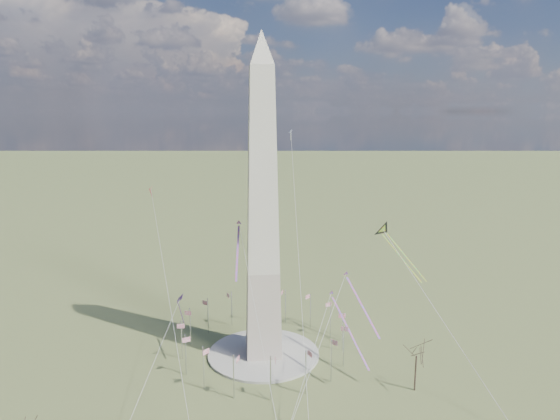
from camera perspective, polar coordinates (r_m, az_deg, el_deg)
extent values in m
plane|color=#43582C|center=(168.70, -1.88, -16.20)|extent=(2000.00, 2000.00, 0.00)
cylinder|color=#A09E92|center=(168.52, -1.88, -16.08)|extent=(36.00, 36.00, 0.80)
pyramid|color=beige|center=(150.88, -2.13, 18.11)|extent=(9.90, 9.90, 10.00)
cylinder|color=silver|center=(169.46, 7.16, -13.71)|extent=(0.36, 0.36, 13.00)
cube|color=#AA162A|center=(168.47, 7.11, -11.89)|extent=(2.40, 0.08, 1.50)
cylinder|color=silver|center=(177.90, 5.79, -12.43)|extent=(0.36, 0.36, 13.00)
cube|color=#AA162A|center=(176.84, 5.58, -10.71)|extent=(2.25, 0.99, 1.50)
cylinder|color=silver|center=(184.53, 3.49, -11.50)|extent=(0.36, 0.36, 13.00)
cube|color=#AA162A|center=(183.25, 3.18, -9.87)|extent=(1.75, 1.75, 1.50)
cylinder|color=silver|center=(188.57, 0.63, -10.96)|extent=(0.36, 0.36, 13.00)
cube|color=#AA162A|center=(186.97, 0.24, -9.42)|extent=(0.99, 2.25, 1.50)
cylinder|color=silver|center=(189.58, -2.48, -10.85)|extent=(0.36, 0.36, 13.00)
cube|color=#AA162A|center=(187.59, -2.90, -9.36)|extent=(0.08, 2.40, 1.50)
cylinder|color=silver|center=(187.45, -5.54, -11.16)|extent=(0.36, 0.36, 13.00)
cube|color=#AA162A|center=(185.04, -5.95, -9.70)|extent=(0.99, 2.25, 1.50)
cylinder|color=silver|center=(182.42, -8.23, -11.87)|extent=(0.36, 0.36, 13.00)
cube|color=#AA162A|center=(179.61, -8.58, -10.43)|extent=(1.75, 1.75, 1.50)
cylinder|color=silver|center=(175.04, -10.22, -12.97)|extent=(0.36, 0.36, 13.00)
cube|color=#AA162A|center=(171.89, -10.48, -11.52)|extent=(2.25, 0.99, 1.50)
cylinder|color=silver|center=(166.20, -11.17, -14.37)|extent=(0.36, 0.36, 13.00)
cube|color=#AA162A|center=(162.82, -11.28, -12.88)|extent=(2.40, 0.08, 1.50)
cylinder|color=silver|center=(157.14, -10.74, -15.93)|extent=(0.36, 0.36, 13.00)
cube|color=#AA162A|center=(153.68, -10.66, -14.37)|extent=(2.25, 0.99, 1.50)
cylinder|color=silver|center=(149.30, -8.75, -17.39)|extent=(0.36, 0.36, 13.00)
cube|color=#AA162A|center=(145.98, -8.45, -15.74)|extent=(1.75, 1.75, 1.50)
cylinder|color=silver|center=(144.16, -5.32, -18.42)|extent=(0.36, 0.36, 13.00)
cube|color=#AA162A|center=(141.19, -4.85, -16.63)|extent=(0.99, 2.25, 1.50)
cylinder|color=silver|center=(142.83, -1.09, -18.67)|extent=(0.36, 0.36, 13.00)
cube|color=#AA162A|center=(140.37, -0.55, -16.77)|extent=(0.08, 2.40, 1.50)
cylinder|color=silver|center=(145.61, 2.94, -18.06)|extent=(0.36, 0.36, 13.00)
cube|color=#AA162A|center=(143.71, 3.43, -16.09)|extent=(0.99, 2.25, 1.50)
cylinder|color=silver|center=(151.87, 5.88, -16.79)|extent=(0.36, 0.36, 13.00)
cube|color=#AA162A|center=(150.44, 6.20, -14.82)|extent=(1.75, 1.75, 1.50)
cylinder|color=silver|center=(160.32, 7.28, -15.24)|extent=(0.36, 0.36, 13.00)
cube|color=#AA162A|center=(159.21, 7.41, -13.32)|extent=(2.25, 0.99, 1.50)
cylinder|color=#45342A|center=(152.50, 15.22, -17.55)|extent=(0.46, 0.46, 10.56)
cube|color=orange|center=(166.33, 14.20, -5.18)|extent=(8.77, 15.23, 12.06)
cube|color=orange|center=(164.72, 13.70, -5.32)|extent=(8.77, 15.23, 12.06)
cube|color=#3B1562|center=(163.72, -11.35, -9.89)|extent=(2.02, 3.28, 2.69)
cube|color=red|center=(165.35, -11.29, -11.33)|extent=(1.65, 3.23, 9.32)
cube|color=red|center=(146.10, 9.40, -10.82)|extent=(5.65, 18.00, 11.61)
cube|color=red|center=(149.89, -4.88, -4.85)|extent=(2.03, 18.83, 11.80)
cube|color=red|center=(158.78, 7.96, -13.61)|extent=(7.02, 22.13, 14.34)
cube|color=#F31C3A|center=(182.14, -14.55, 2.39)|extent=(1.26, 1.89, 1.49)
cube|color=#F31C3A|center=(182.39, -14.53, 1.89)|extent=(0.91, 1.21, 3.41)
cube|color=white|center=(195.58, 1.24, 8.97)|extent=(1.21, 1.61, 1.50)
cube|color=white|center=(195.65, 1.24, 8.49)|extent=(0.51, 1.32, 3.44)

